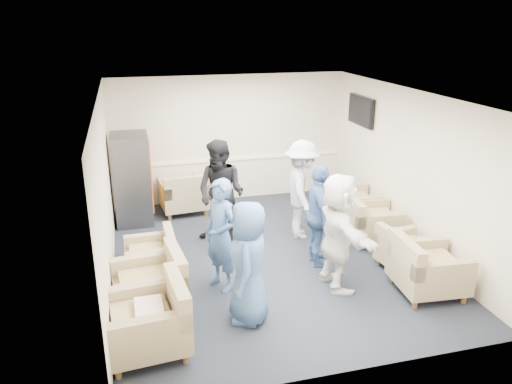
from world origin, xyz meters
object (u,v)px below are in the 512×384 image
object	(u,v)px
vending_machine	(132,179)
person_front_right	(338,232)
armchair_left_near	(151,322)
armchair_left_far	(154,256)
armchair_left_mid	(154,287)
armchair_corner	(184,196)
person_mid_right	(319,216)
armchair_right_midfar	(369,222)
person_front_left	(249,263)
armchair_right_far	(348,206)
armchair_right_near	(425,270)
person_back_right	(302,190)
person_mid_left	(221,235)
person_back_left	(221,193)
armchair_right_midnear	(405,252)

from	to	relation	value
vending_machine	person_front_right	distance (m)	4.37
armchair_left_near	armchair_left_far	size ratio (longest dim) A/B	1.35
vending_machine	armchair_left_mid	bearing A→B (deg)	-87.37
armchair_corner	person_mid_right	xyz separation A→B (m)	(1.81, -2.84, 0.48)
armchair_left_near	armchair_right_midfar	distance (m)	4.54
armchair_left_near	person_front_right	world-z (taller)	person_front_right
vending_machine	person_front_left	world-z (taller)	vending_machine
vending_machine	person_mid_right	bearing A→B (deg)	-42.89
armchair_right_far	person_mid_right	size ratio (longest dim) A/B	0.59
armchair_left_far	person_front_left	xyz separation A→B (m)	(1.13, -1.58, 0.53)
armchair_left_mid	armchair_right_near	xyz separation A→B (m)	(3.82, -0.52, 0.00)
armchair_right_midfar	person_mid_right	world-z (taller)	person_mid_right
armchair_right_midfar	person_front_left	xyz separation A→B (m)	(-2.68, -1.86, 0.48)
person_mid_right	armchair_right_midfar	bearing A→B (deg)	-56.31
person_front_right	armchair_right_midfar	bearing A→B (deg)	-41.81
person_front_left	armchair_right_midfar	bearing A→B (deg)	142.77
armchair_left_mid	armchair_left_far	distance (m)	1.06
person_mid_right	armchair_corner	bearing A→B (deg)	39.64
armchair_left_near	person_back_right	world-z (taller)	person_back_right
armchair_right_midfar	person_back_right	size ratio (longest dim) A/B	0.54
person_mid_left	armchair_left_mid	bearing A→B (deg)	-97.86
armchair_right_near	person_front_left	distance (m)	2.66
armchair_right_near	armchair_right_midfar	xyz separation A→B (m)	(0.06, 1.85, -0.02)
person_mid_left	person_back_left	distance (m)	1.58
armchair_right_midnear	armchair_right_midfar	bearing A→B (deg)	-7.10
person_mid_left	person_back_left	bearing A→B (deg)	140.26
vending_machine	person_front_right	bearing A→B (deg)	-49.99
armchair_left_mid	vending_machine	bearing A→B (deg)	176.87
armchair_right_near	person_mid_right	bearing A→B (deg)	47.87
armchair_right_near	person_back_right	size ratio (longest dim) A/B	0.55
person_front_left	person_back_left	xyz separation A→B (m)	(0.12, 2.45, 0.10)
armchair_left_near	armchair_corner	size ratio (longest dim) A/B	1.04
person_back_right	person_front_right	xyz separation A→B (m)	(-0.11, -1.86, -0.01)
vending_machine	armchair_right_midnear	bearing A→B (deg)	-37.82
person_mid_right	person_back_left	bearing A→B (deg)	55.16
armchair_right_midnear	person_mid_left	world-z (taller)	person_mid_left
armchair_right_near	vending_machine	bearing A→B (deg)	50.53
armchair_right_far	armchair_left_mid	bearing A→B (deg)	123.32
armchair_left_mid	person_back_right	distance (m)	3.36
person_back_left	person_mid_left	bearing A→B (deg)	-60.10
person_front_right	person_back_left	bearing A→B (deg)	34.78
armchair_left_far	person_back_left	xyz separation A→B (m)	(1.25, 0.87, 0.63)
armchair_right_near	person_back_left	distance (m)	3.54
person_front_left	armchair_right_near	bearing A→B (deg)	108.21
armchair_right_far	person_back_right	world-z (taller)	person_back_right
armchair_right_far	person_mid_left	bearing A→B (deg)	126.06
armchair_left_mid	person_mid_left	bearing A→B (deg)	104.94
armchair_right_midnear	person_front_left	distance (m)	2.85
armchair_left_near	person_mid_left	xyz separation A→B (m)	(1.09, 1.25, 0.46)
armchair_corner	person_back_right	xyz separation A→B (m)	(1.93, -1.72, 0.53)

